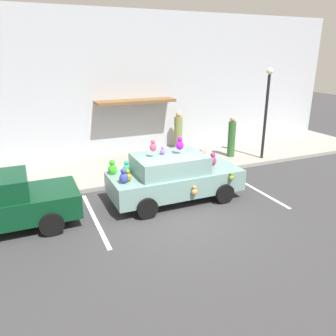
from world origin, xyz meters
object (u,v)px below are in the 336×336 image
(teddy_bear_on_sidewalk, at_px, (202,157))
(pedestrian_walking_past, at_px, (178,132))
(pedestrian_near_shopfront, at_px, (232,138))
(street_lamp_post, at_px, (267,104))
(plush_covered_car, at_px, (174,177))

(teddy_bear_on_sidewalk, height_order, pedestrian_walking_past, pedestrian_walking_past)
(teddy_bear_on_sidewalk, height_order, pedestrian_near_shopfront, pedestrian_near_shopfront)
(pedestrian_walking_past, bearing_deg, teddy_bear_on_sidewalk, -92.81)
(street_lamp_post, bearing_deg, plush_covered_car, -157.69)
(teddy_bear_on_sidewalk, xyz_separation_m, pedestrian_near_shopfront, (1.76, 0.52, 0.53))
(street_lamp_post, xyz_separation_m, pedestrian_walking_past, (-2.76, 2.92, -1.54))
(pedestrian_near_shopfront, bearing_deg, street_lamp_post, -34.77)
(teddy_bear_on_sidewalk, relative_size, pedestrian_near_shopfront, 0.38)
(teddy_bear_on_sidewalk, bearing_deg, plush_covered_car, -134.93)
(plush_covered_car, xyz_separation_m, street_lamp_post, (5.33, 2.19, 1.72))
(pedestrian_walking_past, bearing_deg, plush_covered_car, -116.79)
(plush_covered_car, xyz_separation_m, pedestrian_walking_past, (2.58, 5.11, 0.18))
(plush_covered_car, distance_m, teddy_bear_on_sidewalk, 3.48)
(teddy_bear_on_sidewalk, xyz_separation_m, pedestrian_walking_past, (0.13, 2.65, 0.52))
(teddy_bear_on_sidewalk, relative_size, street_lamp_post, 0.18)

